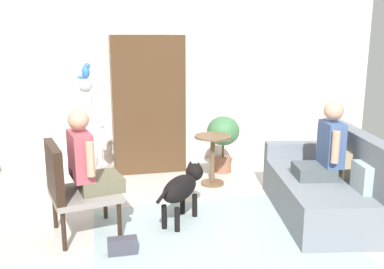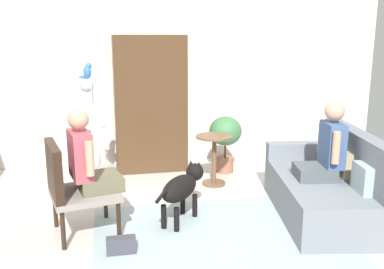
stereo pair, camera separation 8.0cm
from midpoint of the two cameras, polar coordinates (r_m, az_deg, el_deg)
The scene contains 14 objects.
ground_plane at distance 4.48m, azimuth 2.48°, elevation -12.61°, with size 7.45×7.45×0.00m, color beige.
back_wall at distance 6.66m, azimuth -3.43°, elevation 8.38°, with size 6.80×0.12×2.80m, color silver.
area_rug at distance 4.38m, azimuth 2.81°, elevation -13.18°, with size 2.40×1.82×0.01m, color #9EB2B7.
couch at distance 4.95m, azimuth 17.11°, elevation -6.68°, with size 1.20×1.84×0.94m.
armchair at distance 4.32m, azimuth -16.44°, elevation -6.39°, with size 0.75×0.76×0.95m.
person_on_couch at distance 4.78m, azimuth 16.95°, elevation -1.74°, with size 0.52×0.52×0.84m.
person_on_armchair at distance 4.29m, azimuth -14.33°, elevation -3.41°, with size 0.55×0.56×0.82m.
round_end_table at distance 5.64m, azimuth 2.37°, elevation -2.62°, with size 0.48×0.48×0.67m.
dog at distance 4.55m, azimuth -1.81°, elevation -7.02°, with size 0.62×0.75×0.59m.
bird_cage_stand at distance 5.27m, azimuth -14.12°, elevation -0.46°, with size 0.40×0.40×1.45m.
parrot at distance 5.15m, azimuth -14.43°, elevation 8.17°, with size 0.17×0.10×0.18m.
potted_plant at distance 6.14m, azimuth 3.82°, elevation -0.12°, with size 0.47×0.47×0.82m.
armoire_cabinet at distance 6.26m, azimuth -6.32°, elevation 4.11°, with size 1.02×0.56×1.95m, color #4C331E.
handbag at distance 4.06m, azimuth -9.84°, elevation -14.45°, with size 0.27×0.10×0.16m, color #3F3F4C.
Camera 1 is at (-1.11, -3.89, 1.94)m, focal length 39.97 mm.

